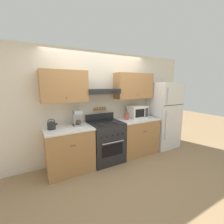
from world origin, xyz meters
name	(u,v)px	position (x,y,z in m)	size (l,w,h in m)	color
ground_plane	(113,167)	(0.00, 0.00, 0.00)	(16.00, 16.00, 0.00)	#937551
wall_back	(100,100)	(0.02, 0.65, 1.41)	(5.20, 0.46, 2.55)	beige
counter_left	(69,149)	(-0.84, 0.34, 0.46)	(0.94, 0.68, 0.92)	#AD7A47
counter_right	(136,135)	(0.90, 0.34, 0.46)	(1.06, 0.68, 0.92)	#AD7A47
stove_range	(106,141)	(0.00, 0.33, 0.47)	(0.74, 0.69, 1.09)	#232326
refrigerator	(163,115)	(1.85, 0.32, 0.92)	(0.78, 0.71, 1.84)	white
tea_kettle	(51,125)	(-1.15, 0.40, 1.01)	(0.20, 0.15, 0.21)	#232326
coffee_maker	(78,118)	(-0.62, 0.42, 1.08)	(0.17, 0.20, 0.33)	#ADAFB5
microwave	(137,112)	(0.97, 0.41, 1.08)	(0.46, 0.37, 0.32)	white
utensil_crock	(126,116)	(0.62, 0.40, 1.01)	(0.11, 0.11, 0.31)	#B24C42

